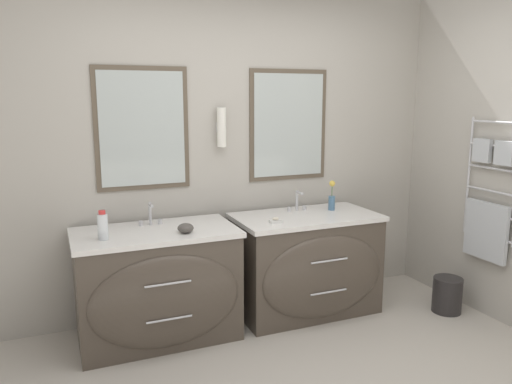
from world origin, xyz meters
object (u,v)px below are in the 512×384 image
(waste_bin, at_px, (447,294))
(toiletry_bottle, at_px, (103,226))
(vanity_right, at_px, (308,264))
(flower_vase, at_px, (332,198))
(vanity_left, at_px, (158,285))
(amenity_bowl, at_px, (186,228))

(waste_bin, bearing_deg, toiletry_bottle, 171.81)
(vanity_right, relative_size, flower_vase, 4.61)
(vanity_left, height_order, vanity_right, same)
(vanity_right, xyz_separation_m, toiletry_bottle, (-1.55, -0.06, 0.48))
(toiletry_bottle, relative_size, waste_bin, 0.68)
(flower_vase, bearing_deg, vanity_left, -175.58)
(vanity_right, bearing_deg, waste_bin, -22.67)
(flower_vase, relative_size, waste_bin, 0.86)
(amenity_bowl, distance_m, waste_bin, 2.20)
(toiletry_bottle, relative_size, flower_vase, 0.79)
(amenity_bowl, height_order, flower_vase, flower_vase)
(vanity_left, distance_m, vanity_right, 1.20)
(vanity_right, height_order, toiletry_bottle, toiletry_bottle)
(vanity_right, xyz_separation_m, amenity_bowl, (-1.02, -0.11, 0.43))
(toiletry_bottle, xyz_separation_m, amenity_bowl, (0.54, -0.04, -0.06))
(vanity_right, relative_size, toiletry_bottle, 5.80)
(vanity_left, distance_m, toiletry_bottle, 0.61)
(vanity_right, distance_m, toiletry_bottle, 1.63)
(amenity_bowl, relative_size, flower_vase, 0.45)
(vanity_right, xyz_separation_m, waste_bin, (1.05, -0.44, -0.26))
(vanity_right, height_order, flower_vase, flower_vase)
(vanity_left, xyz_separation_m, vanity_right, (1.20, 0.00, 0.00))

